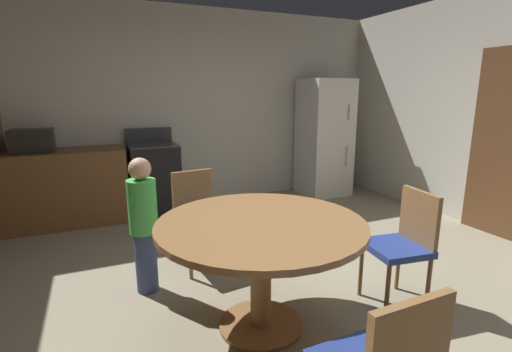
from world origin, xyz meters
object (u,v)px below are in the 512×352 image
at_px(chair_east, 404,240).
at_px(person_child, 144,222).
at_px(oven_range, 155,178).
at_px(refrigerator, 324,138).
at_px(microwave, 32,141).
at_px(chair_north, 198,213).
at_px(dining_table, 261,243).

distance_m(chair_east, person_child, 1.98).
bearing_deg(oven_range, refrigerator, -1.20).
relative_size(refrigerator, microwave, 4.00).
relative_size(microwave, chair_north, 0.51).
relative_size(refrigerator, dining_table, 1.30).
xyz_separation_m(refrigerator, chair_east, (-1.21, -2.89, -0.38)).
bearing_deg(refrigerator, oven_range, 178.80).
height_order(oven_range, refrigerator, refrigerator).
height_order(dining_table, chair_north, chair_north).
xyz_separation_m(oven_range, dining_table, (0.27, -2.80, 0.15)).
relative_size(microwave, person_child, 0.40).
bearing_deg(dining_table, oven_range, 95.49).
bearing_deg(microwave, chair_east, -47.51).
distance_m(refrigerator, dining_table, 3.59).
height_order(chair_east, person_child, person_child).
bearing_deg(person_child, oven_range, 130.63).
height_order(oven_range, dining_table, oven_range).
xyz_separation_m(refrigerator, chair_north, (-2.44, -1.65, -0.38)).
distance_m(microwave, dining_table, 3.24).
bearing_deg(person_child, dining_table, 0.00).
relative_size(refrigerator, person_child, 1.61).
relative_size(oven_range, refrigerator, 0.62).
distance_m(oven_range, person_child, 2.03).
height_order(dining_table, chair_east, chair_east).
bearing_deg(microwave, chair_north, -49.37).
distance_m(dining_table, person_child, 1.03).
bearing_deg(dining_table, chair_north, 97.14).
height_order(oven_range, chair_north, oven_range).
bearing_deg(microwave, oven_range, 0.16).
bearing_deg(person_child, chair_north, 81.58).
bearing_deg(chair_north, person_child, -66.78).
relative_size(microwave, dining_table, 0.33).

